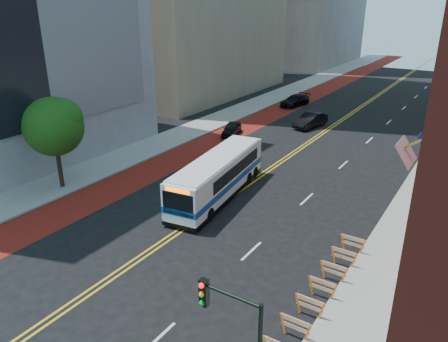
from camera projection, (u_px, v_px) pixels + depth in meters
ground at (111, 277)px, 22.20m from camera, size 160.00×160.00×0.00m
sidewalk_left at (226, 116)px, 51.63m from camera, size 4.00×140.00×0.15m
bus_lane_paint at (255, 122)px, 49.71m from camera, size 3.60×140.00×0.01m
center_line_inner at (322, 132)px, 45.76m from camera, size 0.14×140.00×0.01m
center_line_outer at (325, 133)px, 45.58m from camera, size 0.14×140.00×0.01m
lane_dashes at (389, 122)px, 49.53m from camera, size 0.14×98.20×0.01m
construction_barriers at (316, 295)px, 19.84m from camera, size 1.42×10.91×1.00m
street_tree at (54, 124)px, 30.70m from camera, size 4.20×4.20×6.70m
traffic_signal at (234, 333)px, 13.37m from camera, size 2.21×0.34×5.07m
transit_bus at (218, 176)px, 30.65m from camera, size 3.83×11.17×3.01m
car_a at (232, 129)px, 44.66m from camera, size 2.70×4.14×1.31m
car_b at (311, 120)px, 47.37m from camera, size 2.46×4.90×1.54m
car_c at (295, 100)px, 56.60m from camera, size 2.83×5.11×1.40m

